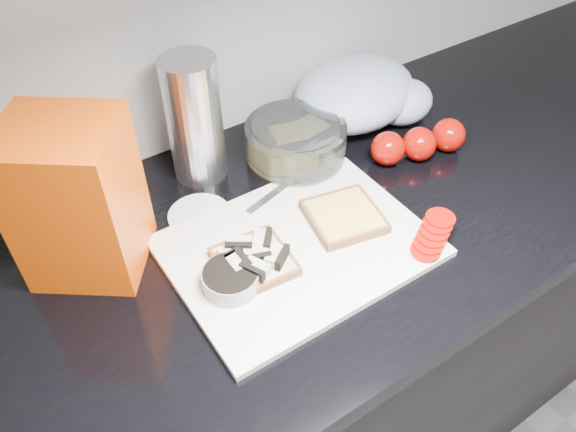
{
  "coord_description": "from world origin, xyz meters",
  "views": [
    {
      "loc": [
        -0.42,
        0.64,
        1.56
      ],
      "look_at": [
        -0.07,
        1.17,
        0.95
      ],
      "focal_mm": 35.0,
      "sensor_mm": 36.0,
      "label": 1
    }
  ],
  "objects_px": {
    "cutting_board": "(298,247)",
    "glass_bowl": "(296,144)",
    "bread_bag": "(77,200)",
    "steel_canister": "(195,120)"
  },
  "relations": [
    {
      "from": "glass_bowl",
      "to": "bread_bag",
      "type": "bearing_deg",
      "value": -175.25
    },
    {
      "from": "cutting_board",
      "to": "bread_bag",
      "type": "height_order",
      "value": "bread_bag"
    },
    {
      "from": "cutting_board",
      "to": "bread_bag",
      "type": "distance_m",
      "value": 0.34
    },
    {
      "from": "cutting_board",
      "to": "glass_bowl",
      "type": "bearing_deg",
      "value": 56.91
    },
    {
      "from": "steel_canister",
      "to": "cutting_board",
      "type": "bearing_deg",
      "value": -81.62
    },
    {
      "from": "bread_bag",
      "to": "steel_canister",
      "type": "bearing_deg",
      "value": 59.48
    },
    {
      "from": "cutting_board",
      "to": "bread_bag",
      "type": "xyz_separation_m",
      "value": [
        -0.27,
        0.16,
        0.12
      ]
    },
    {
      "from": "glass_bowl",
      "to": "steel_canister",
      "type": "bearing_deg",
      "value": 157.69
    },
    {
      "from": "steel_canister",
      "to": "bread_bag",
      "type": "bearing_deg",
      "value": -156.91
    },
    {
      "from": "cutting_board",
      "to": "steel_canister",
      "type": "height_order",
      "value": "steel_canister"
    }
  ]
}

